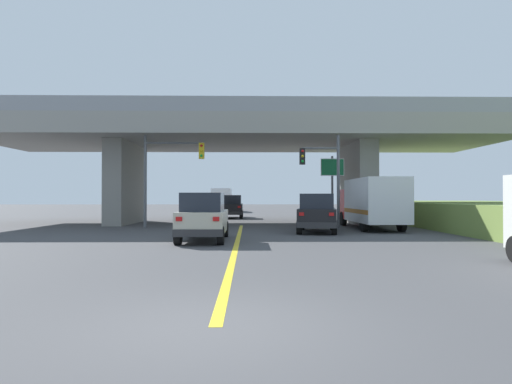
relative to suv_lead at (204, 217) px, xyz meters
The scene contains 11 objects.
ground 12.43m from the suv_lead, 83.36° to the left, with size 160.00×160.00×0.00m, color #424244.
overpass_bridge 13.26m from the suv_lead, 83.36° to the left, with size 35.49×10.88×7.77m.
lane_divider_stripe 2.09m from the suv_lead, 38.38° to the right, with size 0.20×22.00×0.01m, color yellow.
suv_lead is the anchor object (origin of this frame).
suv_crossing 6.99m from the suv_lead, 38.29° to the left, with size 2.61×4.53×2.02m.
box_truck 11.29m from the suv_lead, 36.60° to the left, with size 2.33×7.44×2.89m.
sedan_oncoming 20.10m from the suv_lead, 88.95° to the left, with size 2.04×4.62×2.02m.
traffic_signal_nearside 9.82m from the suv_lead, 47.63° to the left, with size 2.37×0.36×5.49m.
traffic_signal_farside 8.81m from the suv_lead, 111.90° to the left, with size 3.63×0.36×5.89m.
highway_sign 12.24m from the suv_lead, 52.51° to the left, with size 1.52×0.17×4.50m.
semi_truck_distant 37.31m from the suv_lead, 92.33° to the left, with size 2.33×7.33×2.92m.
Camera 1 is at (0.47, -6.13, 1.84)m, focal length 30.33 mm.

